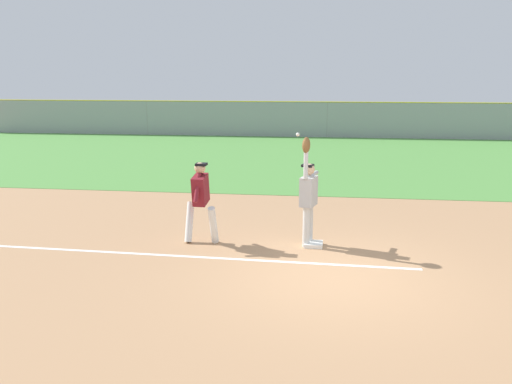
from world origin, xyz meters
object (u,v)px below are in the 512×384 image
at_px(baseball, 298,135).
at_px(fielder, 308,193).
at_px(parked_car_silver, 483,122).
at_px(runner, 201,197).
at_px(parked_car_black, 389,120).
at_px(parked_car_white, 243,119).
at_px(parked_car_tan, 317,119).
at_px(parked_car_red, 173,118).
at_px(first_base, 313,244).

bearing_deg(baseball, fielder, 4.36).
relative_size(baseball, parked_car_silver, 0.02).
height_order(fielder, runner, fielder).
height_order(fielder, parked_car_black, fielder).
distance_m(parked_car_white, parked_car_tan, 4.81).
bearing_deg(fielder, parked_car_red, -51.39).
distance_m(baseball, parked_car_silver, 25.37).
xyz_separation_m(baseball, parked_car_red, (-9.33, 23.25, -1.63)).
distance_m(baseball, parked_car_black, 24.33).
xyz_separation_m(parked_car_red, parked_car_tan, (9.47, 0.46, 0.00)).
bearing_deg(first_base, parked_car_white, 102.10).
distance_m(parked_car_red, parked_car_silver, 19.60).
xyz_separation_m(baseball, parked_car_tan, (0.14, 23.70, -1.63)).
xyz_separation_m(fielder, parked_car_white, (-4.89, 23.40, -0.45)).
bearing_deg(parked_car_silver, runner, -115.31).
bearing_deg(fielder, parked_car_tan, -73.54).
bearing_deg(first_base, parked_car_silver, 66.84).
relative_size(parked_car_red, parked_car_white, 1.03).
height_order(runner, parked_car_silver, runner).
xyz_separation_m(first_base, parked_car_tan, (-0.22, 23.72, 0.63)).
relative_size(fielder, parked_car_black, 0.51).
bearing_deg(parked_car_white, fielder, -76.62).
xyz_separation_m(parked_car_red, parked_car_silver, (19.60, -0.11, 0.00)).
xyz_separation_m(first_base, baseball, (-0.36, 0.01, 2.27)).
height_order(first_base, parked_car_tan, parked_car_tan).
xyz_separation_m(parked_car_red, parked_car_white, (4.67, 0.17, 0.00)).
xyz_separation_m(first_base, parked_car_black, (4.38, 23.82, 0.63)).
relative_size(first_base, parked_car_white, 0.09).
height_order(parked_car_red, parked_car_silver, same).
relative_size(baseball, parked_car_tan, 0.02).
bearing_deg(parked_car_black, parked_car_white, -176.69).
bearing_deg(first_base, parked_car_black, 79.59).
height_order(runner, parked_car_tan, runner).
bearing_deg(parked_car_silver, baseball, -111.43).
distance_m(fielder, parked_car_black, 24.21).
height_order(baseball, parked_car_silver, baseball).
height_order(baseball, parked_car_white, baseball).
bearing_deg(runner, first_base, 4.50).
bearing_deg(runner, parked_car_silver, 64.79).
height_order(baseball, parked_car_black, baseball).
xyz_separation_m(parked_car_white, parked_car_black, (9.40, 0.39, 0.00)).
bearing_deg(baseball, parked_car_silver, 66.07).
xyz_separation_m(fielder, parked_car_silver, (10.03, 23.12, -0.45)).
relative_size(runner, parked_car_black, 0.39).
bearing_deg(first_base, baseball, 177.86).
distance_m(fielder, parked_car_white, 23.91).
bearing_deg(parked_car_silver, fielder, -110.97).
distance_m(first_base, parked_car_white, 23.97).
bearing_deg(parked_car_red, runner, -66.34).
height_order(first_base, parked_car_white, parked_car_white).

